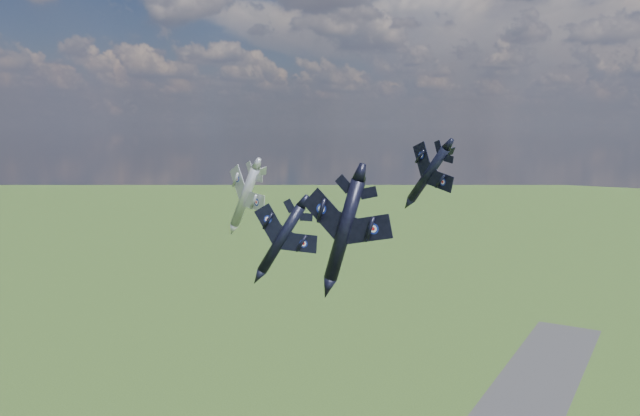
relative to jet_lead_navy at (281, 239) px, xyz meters
The scene contains 4 objects.
jet_lead_navy is the anchor object (origin of this frame).
jet_right_navy 26.09m from the jet_lead_navy, 41.97° to the right, with size 10.32×14.39×2.98m, color black, non-canonical shape.
jet_high_navy 22.31m from the jet_lead_navy, 34.52° to the left, with size 9.62×13.41×2.77m, color black, non-canonical shape.
jet_left_silver 16.43m from the jet_lead_navy, 145.26° to the left, with size 11.23×15.65×3.24m, color #989BA2, non-canonical shape.
Camera 1 is at (42.19, -57.96, 95.13)m, focal length 35.00 mm.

